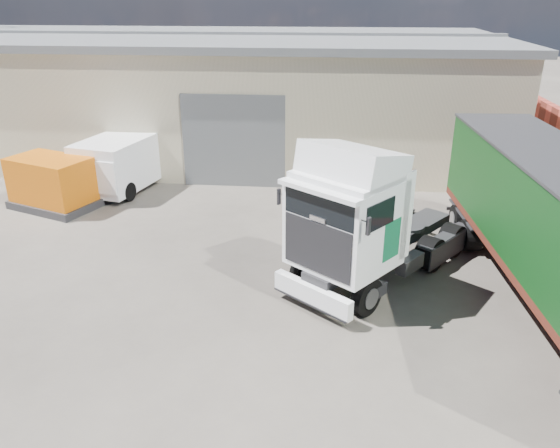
# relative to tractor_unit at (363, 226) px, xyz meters

# --- Properties ---
(ground) EXTENTS (120.00, 120.00, 0.00)m
(ground) POSITION_rel_tractor_unit_xyz_m (-2.66, -2.45, -1.67)
(ground) COLOR black
(ground) RESTS_ON ground
(warehouse) EXTENTS (30.60, 12.60, 5.42)m
(warehouse) POSITION_rel_tractor_unit_xyz_m (-8.66, 13.54, 0.99)
(warehouse) COLOR beige
(warehouse) RESTS_ON ground
(tractor_unit) EXTENTS (5.35, 5.96, 3.98)m
(tractor_unit) POSITION_rel_tractor_unit_xyz_m (0.00, 0.00, 0.00)
(tractor_unit) COLOR black
(tractor_unit) RESTS_ON ground
(box_trailer) EXTENTS (2.97, 10.98, 3.61)m
(box_trailer) POSITION_rel_tractor_unit_xyz_m (4.43, -0.46, 0.53)
(box_trailer) COLOR #2D2D30
(box_trailer) RESTS_ON ground
(panel_van) EXTENTS (3.13, 5.36, 2.06)m
(panel_van) POSITION_rel_tractor_unit_xyz_m (-8.82, 7.14, -0.61)
(panel_van) COLOR black
(panel_van) RESTS_ON ground
(orange_skip) EXTENTS (3.38, 2.74, 1.83)m
(orange_skip) POSITION_rel_tractor_unit_xyz_m (-10.66, 4.55, -0.88)
(orange_skip) COLOR #2D2D30
(orange_skip) RESTS_ON ground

